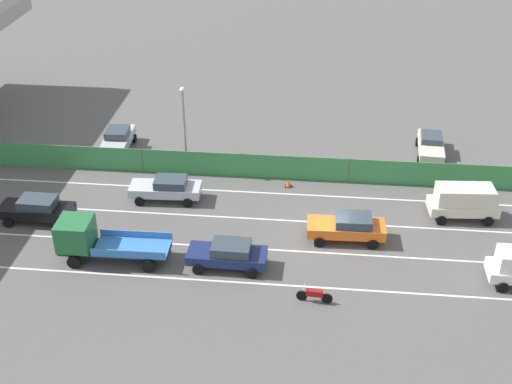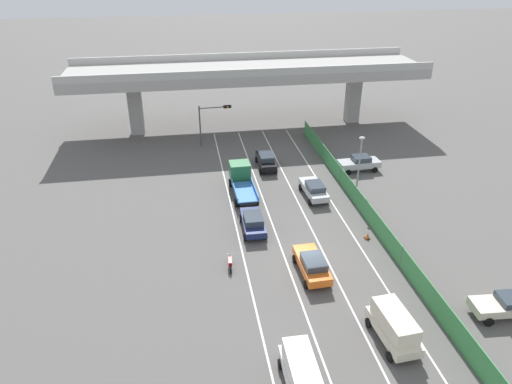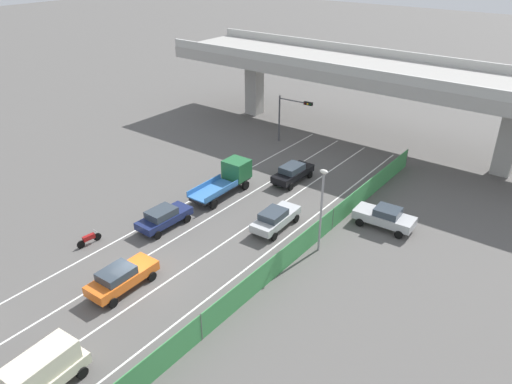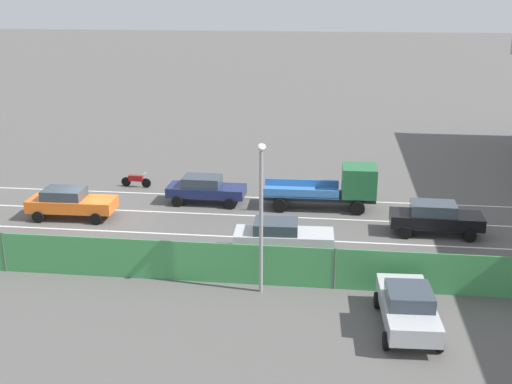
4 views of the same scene
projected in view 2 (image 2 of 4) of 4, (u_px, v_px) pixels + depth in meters
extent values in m
plane|color=#565451|center=(308.00, 265.00, 36.47)|extent=(300.00, 300.00, 0.00)
cube|color=silver|center=(237.00, 230.00, 40.92)|extent=(0.14, 47.84, 0.01)
cube|color=silver|center=(273.00, 227.00, 41.39)|extent=(0.14, 47.84, 0.01)
cube|color=silver|center=(309.00, 224.00, 41.86)|extent=(0.14, 47.84, 0.01)
cube|color=silver|center=(343.00, 220.00, 42.33)|extent=(0.14, 47.84, 0.01)
cube|color=#A09E99|center=(248.00, 72.00, 60.68)|extent=(46.22, 10.16, 1.24)
cube|color=#B2B2AD|center=(254.00, 73.00, 55.93)|extent=(46.22, 0.30, 0.90)
cube|color=#B2B2AD|center=(242.00, 56.00, 64.43)|extent=(46.22, 0.30, 0.90)
cube|color=#A09E99|center=(136.00, 108.00, 60.46)|extent=(1.72, 1.72, 6.91)
cube|color=#A09E99|center=(353.00, 97.00, 64.72)|extent=(1.72, 1.72, 6.91)
cube|color=#3D8E4C|center=(366.00, 210.00, 42.21)|extent=(0.06, 43.84, 1.81)
cylinder|color=#4C514C|center=(401.00, 257.00, 35.84)|extent=(0.10, 0.10, 1.81)
cylinder|color=#4C514C|center=(341.00, 175.00, 48.57)|extent=(0.10, 0.10, 1.81)
cylinder|color=#4C514C|center=(305.00, 128.00, 61.30)|extent=(0.10, 0.10, 1.81)
cube|color=silver|center=(301.00, 379.00, 25.91)|extent=(1.78, 4.68, 0.62)
cube|color=silver|center=(302.00, 368.00, 25.53)|extent=(1.56, 3.84, 1.02)
cylinder|color=black|center=(280.00, 364.00, 27.40)|extent=(0.23, 0.64, 0.64)
cylinder|color=black|center=(309.00, 361.00, 27.64)|extent=(0.23, 0.64, 0.64)
cube|color=black|center=(266.00, 161.00, 52.06)|extent=(1.79, 4.66, 0.63)
cube|color=#333D47|center=(266.00, 157.00, 51.63)|extent=(1.55, 2.27, 0.58)
cylinder|color=black|center=(256.00, 160.00, 53.55)|extent=(0.23, 0.64, 0.64)
cylinder|color=black|center=(271.00, 159.00, 53.77)|extent=(0.23, 0.64, 0.64)
cylinder|color=black|center=(261.00, 171.00, 50.80)|extent=(0.23, 0.64, 0.64)
cylinder|color=black|center=(276.00, 170.00, 51.02)|extent=(0.23, 0.64, 0.64)
cube|color=orange|center=(312.00, 265.00, 35.14)|extent=(1.91, 4.74, 0.65)
cube|color=#333D47|center=(314.00, 262.00, 34.51)|extent=(1.63, 2.20, 0.54)
cylinder|color=black|center=(295.00, 259.00, 36.60)|extent=(0.24, 0.65, 0.64)
cylinder|color=black|center=(316.00, 256.00, 36.90)|extent=(0.24, 0.65, 0.64)
cylinder|color=black|center=(306.00, 285.00, 33.83)|extent=(0.24, 0.65, 0.64)
cylinder|color=black|center=(329.00, 282.00, 34.13)|extent=(0.24, 0.65, 0.64)
cube|color=#B7BABC|center=(314.00, 190.00, 46.01)|extent=(1.94, 4.77, 0.60)
cube|color=#333D47|center=(315.00, 186.00, 45.41)|extent=(1.62, 2.13, 0.53)
cylinder|color=black|center=(300.00, 187.00, 47.45)|extent=(0.25, 0.65, 0.64)
cylinder|color=black|center=(317.00, 186.00, 47.76)|extent=(0.25, 0.65, 0.64)
cylinder|color=black|center=(310.00, 202.00, 44.69)|extent=(0.25, 0.65, 0.64)
cylinder|color=black|center=(327.00, 200.00, 45.00)|extent=(0.25, 0.65, 0.64)
cube|color=navy|center=(253.00, 222.00, 40.58)|extent=(1.84, 4.55, 0.56)
cube|color=#333D47|center=(253.00, 218.00, 40.10)|extent=(1.59, 2.21, 0.57)
cylinder|color=black|center=(241.00, 219.00, 42.02)|extent=(0.23, 0.64, 0.64)
cylinder|color=black|center=(260.00, 217.00, 42.24)|extent=(0.23, 0.64, 0.64)
cylinder|color=black|center=(245.00, 237.00, 39.34)|extent=(0.23, 0.64, 0.64)
cylinder|color=black|center=(266.00, 236.00, 39.56)|extent=(0.23, 0.64, 0.64)
cube|color=beige|center=(393.00, 331.00, 29.13)|extent=(2.11, 4.42, 0.64)
cube|color=beige|center=(395.00, 320.00, 28.72)|extent=(1.84, 3.63, 1.10)
cylinder|color=black|center=(369.00, 323.00, 30.43)|extent=(0.26, 0.65, 0.64)
cylinder|color=black|center=(394.00, 318.00, 30.80)|extent=(0.26, 0.65, 0.64)
cylinder|color=black|center=(390.00, 357.00, 27.91)|extent=(0.26, 0.65, 0.64)
cylinder|color=black|center=(417.00, 351.00, 28.28)|extent=(0.26, 0.65, 0.64)
cube|color=black|center=(243.00, 189.00, 46.31)|extent=(1.72, 6.38, 0.25)
cube|color=#236638|center=(240.00, 170.00, 47.79)|extent=(2.06, 1.94, 1.68)
cube|color=#3875BC|center=(245.00, 192.00, 45.34)|extent=(2.10, 4.33, 0.10)
cube|color=#3875BC|center=(235.00, 191.00, 45.08)|extent=(0.15, 4.30, 0.46)
cube|color=#3875BC|center=(255.00, 189.00, 45.38)|extent=(0.15, 4.30, 0.46)
cylinder|color=black|center=(230.00, 183.00, 48.19)|extent=(0.27, 0.80, 0.80)
cylinder|color=black|center=(250.00, 181.00, 48.51)|extent=(0.27, 0.80, 0.80)
cylinder|color=black|center=(236.00, 203.00, 44.43)|extent=(0.27, 0.80, 0.80)
cylinder|color=black|center=(257.00, 201.00, 44.75)|extent=(0.27, 0.80, 0.80)
cylinder|color=black|center=(230.00, 259.00, 36.62)|extent=(0.15, 0.61, 0.60)
cylinder|color=black|center=(230.00, 270.00, 35.43)|extent=(0.15, 0.61, 0.60)
cube|color=maroon|center=(230.00, 261.00, 35.89)|extent=(0.35, 0.94, 0.36)
cylinder|color=#B2B2B2|center=(230.00, 253.00, 36.23)|extent=(0.60, 0.08, 0.03)
cube|color=beige|center=(506.00, 306.00, 31.18)|extent=(4.70, 2.10, 0.60)
cylinder|color=black|center=(489.00, 322.00, 30.49)|extent=(0.65, 0.27, 0.64)
cylinder|color=black|center=(475.00, 304.00, 32.05)|extent=(0.65, 0.27, 0.64)
cube|color=#B2B5B7|center=(359.00, 164.00, 51.40)|extent=(4.66, 2.05, 0.68)
cube|color=#333D47|center=(361.00, 158.00, 51.15)|extent=(1.92, 1.70, 0.55)
cylinder|color=black|center=(348.00, 172.00, 50.55)|extent=(0.65, 0.25, 0.64)
cylinder|color=black|center=(342.00, 165.00, 52.14)|extent=(0.65, 0.25, 0.64)
cylinder|color=black|center=(375.00, 170.00, 51.13)|extent=(0.65, 0.25, 0.64)
cylinder|color=black|center=(368.00, 163.00, 52.71)|extent=(0.65, 0.25, 0.64)
cylinder|color=#47474C|center=(200.00, 127.00, 56.81)|extent=(0.18, 0.18, 5.14)
cylinder|color=#47474C|center=(215.00, 107.00, 56.12)|extent=(3.81, 0.35, 0.12)
cube|color=black|center=(227.00, 107.00, 56.42)|extent=(0.98, 0.34, 0.32)
sphere|color=#390706|center=(225.00, 107.00, 56.22)|extent=(0.20, 0.20, 0.20)
sphere|color=#EFA319|center=(228.00, 107.00, 56.28)|extent=(0.20, 0.20, 0.20)
sphere|color=black|center=(230.00, 107.00, 56.34)|extent=(0.20, 0.20, 0.20)
cylinder|color=gray|center=(359.00, 169.00, 45.03)|extent=(0.16, 0.16, 6.02)
ellipsoid|color=silver|center=(362.00, 138.00, 43.53)|extent=(0.60, 0.36, 0.28)
cone|color=orange|center=(367.00, 236.00, 39.58)|extent=(0.36, 0.36, 0.57)
cube|color=black|center=(367.00, 239.00, 39.71)|extent=(0.47, 0.47, 0.03)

